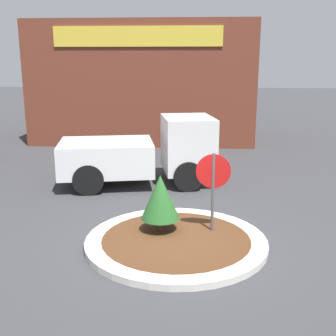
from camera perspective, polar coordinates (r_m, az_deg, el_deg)
ground_plane at (r=9.66m, az=1.09°, el=-10.31°), size 120.00×120.00×0.00m
traffic_island at (r=9.63m, az=1.10°, el=-9.91°), size 4.08×4.08×0.15m
stop_sign at (r=9.69m, az=6.14°, el=-1.57°), size 0.80×0.07×2.01m
island_shrub at (r=9.76m, az=-1.05°, el=-3.95°), size 0.90×0.90×1.35m
utility_truck at (r=14.06m, az=-3.19°, el=2.20°), size 5.36×3.11×2.24m
storefront_building at (r=22.92m, az=-3.06°, el=11.57°), size 11.01×6.07×5.94m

